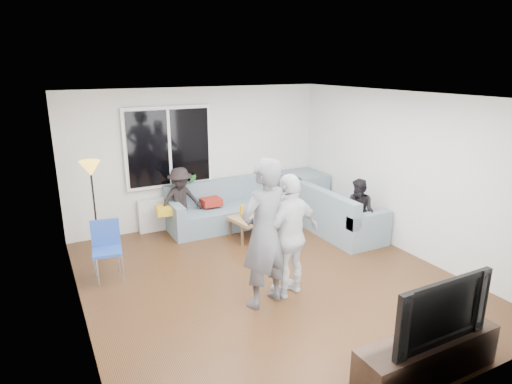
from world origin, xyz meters
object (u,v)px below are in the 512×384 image
sofa_back_section (228,205)px  coffee_table (261,225)px  side_chair (107,252)px  television (433,307)px  floor_lamp (95,210)px  player_left (264,234)px  tv_console (427,357)px  player_right (290,236)px  spectator_back (181,201)px  sofa_right_section (336,209)px  spectator_right (359,212)px

sofa_back_section → coffee_table: bearing=-66.9°
side_chair → television: bearing=-47.6°
floor_lamp → player_left: (1.67, -2.56, 0.19)m
coffee_table → player_left: size_ratio=0.57×
sofa_back_section → tv_console: size_ratio=1.44×
sofa_back_section → player_left: bearing=-105.1°
player_right → television: player_right is taller
side_chair → coffee_table: bearing=17.6°
spectator_back → tv_console: bearing=-85.0°
player_right → spectator_back: player_right is taller
side_chair → tv_console: side_chair is taller
player_left → tv_console: 2.24m
floor_lamp → tv_console: bearing=-61.6°
sofa_back_section → coffee_table: size_ratio=2.09×
side_chair → floor_lamp: (0.00, 0.95, 0.35)m
floor_lamp → sofa_right_section: bearing=-12.7°
player_right → tv_console: (0.34, -2.04, -0.62)m
side_chair → spectator_back: (1.50, 1.23, 0.19)m
floor_lamp → player_left: size_ratio=0.80×
sofa_right_section → spectator_back: size_ratio=1.61×
side_chair → player_left: (1.67, -1.61, 0.54)m
spectator_right → tv_console: size_ratio=0.71×
player_right → spectator_right: bearing=-168.5°
coffee_table → spectator_back: 1.51m
spectator_right → television: size_ratio=0.97×
side_chair → spectator_right: bearing=-0.5°
sofa_back_section → spectator_back: (-0.92, 0.03, 0.20)m
spectator_right → player_left: bearing=-85.0°
sofa_right_section → floor_lamp: (-4.07, 0.92, 0.36)m
sofa_right_section → spectator_back: bearing=64.9°
sofa_back_section → floor_lamp: (-2.43, -0.25, 0.36)m
coffee_table → spectator_back: spectator_back is taller
sofa_right_section → player_left: (-2.40, -1.64, 0.55)m
sofa_right_section → player_left: bearing=124.4°
spectator_right → television: bearing=-46.5°
side_chair → floor_lamp: floor_lamp is taller
television → player_right: bearing=99.5°
floor_lamp → spectator_right: floor_lamp is taller
tv_console → coffee_table: bearing=85.8°
floor_lamp → television: (2.44, -4.52, -0.00)m
sofa_back_section → sofa_right_section: 2.02m
player_right → spectator_right: (1.96, 0.93, -0.27)m
television → coffee_table: bearing=85.8°
sofa_right_section → player_right: bearing=128.5°
sofa_right_section → player_left: 2.96m
sofa_right_section → spectator_right: spectator_right is taller
player_right → spectator_right: size_ratio=1.47×
floor_lamp → tv_console: 5.17m
sofa_back_section → side_chair: bearing=-153.7°
sofa_back_section → spectator_right: spectator_right is taller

